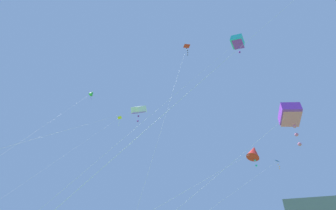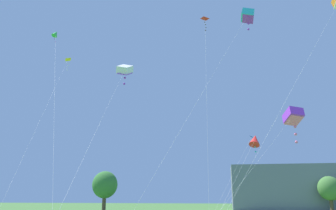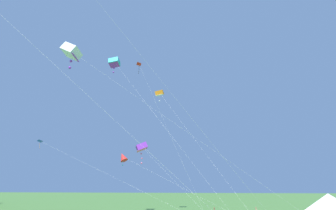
# 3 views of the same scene
# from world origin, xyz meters

# --- Properties ---
(festival_tent) EXTENTS (2.56, 2.56, 3.45)m
(festival_tent) POSITION_xyz_m (-4.63, 3.71, 2.87)
(festival_tent) COLOR #B7B7BC
(festival_tent) RESTS_ON ground
(kite_orange_box_0) EXTENTS (11.79, 12.30, 18.64)m
(kite_orange_box_0) POSITION_xyz_m (18.35, 16.63, 18.03)
(kite_orange_box_0) COLOR silver
(kite_orange_box_0) RESTS_ON ground
(kite_red_delta_1) EXTENTS (0.73, 8.07, 18.12)m
(kite_red_delta_1) POSITION_xyz_m (7.26, 17.51, 17.53)
(kite_red_delta_1) COLOR silver
(kite_red_delta_1) RESTS_ON ground
(kite_white_box_2) EXTENTS (5.02, 22.46, 16.05)m
(kite_white_box_2) POSITION_xyz_m (-1.40, 21.80, 15.17)
(kite_white_box_2) COLOR silver
(kite_white_box_2) RESTS_ON ground
(kite_cyan_box_3) EXTENTS (9.22, 15.87, 21.09)m
(kite_cyan_box_3) POSITION_xyz_m (11.43, 22.14, 20.40)
(kite_cyan_box_3) COLOR silver
(kite_cyan_box_3) RESTS_ON ground
(kite_red_diamond_5) EXTENTS (4.68, 15.54, 7.87)m
(kite_red_diamond_5) POSITION_xyz_m (11.06, 20.12, 7.20)
(kite_red_diamond_5) COLOR silver
(kite_red_diamond_5) RESTS_ON ground
(kite_purple_box_6) EXTENTS (8.34, 10.26, 9.52)m
(kite_purple_box_6) POSITION_xyz_m (14.09, 18.42, 8.77)
(kite_purple_box_6) COLOR silver
(kite_purple_box_6) RESTS_ON ground
(kite_blue_delta_7) EXTENTS (5.28, 22.64, 9.71)m
(kite_blue_delta_7) POSITION_xyz_m (11.71, 31.27, 9.23)
(kite_blue_delta_7) COLOR silver
(kite_blue_delta_7) RESTS_ON ground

